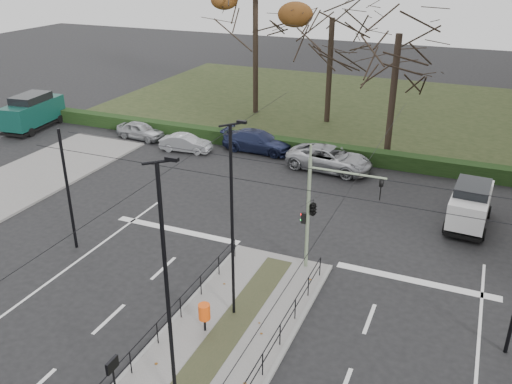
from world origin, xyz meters
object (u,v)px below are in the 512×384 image
parked_car_second (186,143)px  green_van (33,111)px  info_panel (113,371)px  streetlamp_median_near (168,290)px  white_van (470,204)px  litter_bin (204,312)px  streetlamp_median_far (232,222)px  traffic_light (315,207)px  parked_car_third (258,141)px  bare_tree_near (398,44)px  bare_tree_center (332,26)px  parked_car_fourth (330,159)px  parked_car_first (140,130)px

parked_car_second → green_van: (-13.84, -0.03, 0.82)m
info_panel → green_van: bearing=137.6°
streetlamp_median_near → white_van: size_ratio=1.88×
litter_bin → white_van: bearing=57.0°
streetlamp_median_near → streetlamp_median_far: streetlamp_median_near is taller
traffic_light → parked_car_third: (-8.30, 13.50, -2.41)m
streetlamp_median_near → white_van: 18.61m
traffic_light → litter_bin: 6.63m
parked_car_second → bare_tree_near: bearing=-79.5°
traffic_light → bare_tree_near: bare_tree_near is taller
litter_bin → bare_tree_center: 28.97m
streetlamp_median_far → bare_tree_near: 20.39m
litter_bin → streetlamp_median_far: size_ratio=0.15×
streetlamp_median_far → parked_car_second: streetlamp_median_far is taller
streetlamp_median_near → parked_car_third: size_ratio=1.62×
streetlamp_median_far → parked_car_fourth: size_ratio=1.42×
streetlamp_median_near → green_van: bearing=140.7°
parked_car_third → bare_tree_near: bare_tree_near is taller
info_panel → parked_car_first: (-14.54, 22.85, -1.06)m
parked_car_second → bare_tree_near: 15.76m
traffic_light → parked_car_fourth: traffic_light is taller
info_panel → parked_car_fourth: info_panel is taller
parked_car_first → bare_tree_center: size_ratio=0.35×
parked_car_second → parked_car_third: parked_car_third is taller
litter_bin → bare_tree_center: bare_tree_center is taller
parked_car_fourth → bare_tree_near: size_ratio=0.51×
traffic_light → parked_car_second: 17.54m
parked_car_second → litter_bin: bearing=-154.7°
streetlamp_median_near → parked_car_third: 24.06m
parked_car_fourth → bare_tree_near: bearing=-35.6°
bare_tree_center → bare_tree_near: bearing=-47.0°
info_panel → green_van: (-23.81, 21.71, -0.28)m
parked_car_third → green_van: green_van is taller
info_panel → parked_car_second: bearing=114.6°
litter_bin → parked_car_second: bearing=121.7°
parked_car_third → parked_car_second: bearing=114.3°
litter_bin → parked_car_fourth: 17.82m
streetlamp_median_far → bare_tree_near: (2.24, 19.94, 3.60)m
bare_tree_center → bare_tree_near: (6.17, -6.62, -0.00)m
bare_tree_near → parked_car_fourth: bearing=-131.0°
streetlamp_median_near → parked_car_fourth: size_ratio=1.50×
green_van → streetlamp_median_near: bearing=-39.3°
streetlamp_median_far → parked_car_second: size_ratio=2.15×
litter_bin → traffic_light: bearing=67.7°
info_panel → bare_tree_near: 26.74m
streetlamp_median_near → streetlamp_median_far: bearing=93.3°
traffic_light → streetlamp_median_far: (-1.81, -4.39, 1.00)m
litter_bin → streetlamp_median_far: bearing=68.1°
streetlamp_median_far → bare_tree_near: bearing=83.6°
litter_bin → bare_tree_center: (-3.37, 27.96, 6.79)m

